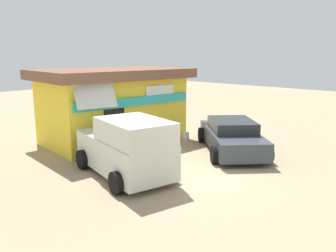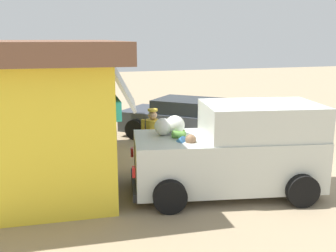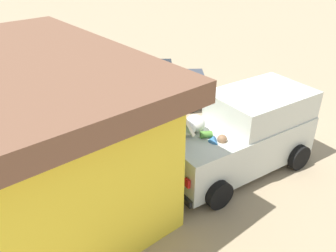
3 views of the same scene
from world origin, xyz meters
TOP-DOWN VIEW (x-y plane):
  - ground_plane at (0.00, 0.00)m, footprint 60.00×60.00m
  - storefront_bar at (1.27, 5.19)m, footprint 6.80×4.54m
  - delivery_van at (-1.30, 1.14)m, footprint 2.69×4.65m
  - parked_sedan at (3.45, 0.33)m, footprint 4.36×4.54m
  - vendor_standing at (0.32, 2.47)m, footprint 0.45×0.53m
  - customer_bending at (-1.24, 2.43)m, footprint 0.72×0.73m
  - unloaded_banana_pile at (-0.68, 4.32)m, footprint 0.79×0.78m
  - paint_bucket at (3.59, 2.91)m, footprint 0.31×0.31m

SIDE VIEW (x-z plane):
  - ground_plane at x=0.00m, z-range 0.00..0.00m
  - unloaded_banana_pile at x=-0.68m, z-range -0.02..0.36m
  - paint_bucket at x=3.59m, z-range 0.00..0.35m
  - parked_sedan at x=3.45m, z-range -0.02..1.28m
  - customer_bending at x=-1.24m, z-range 0.16..1.56m
  - vendor_standing at x=0.32m, z-range 0.12..1.75m
  - delivery_van at x=-1.30m, z-range -0.49..2.40m
  - storefront_bar at x=1.27m, z-range 0.06..3.28m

